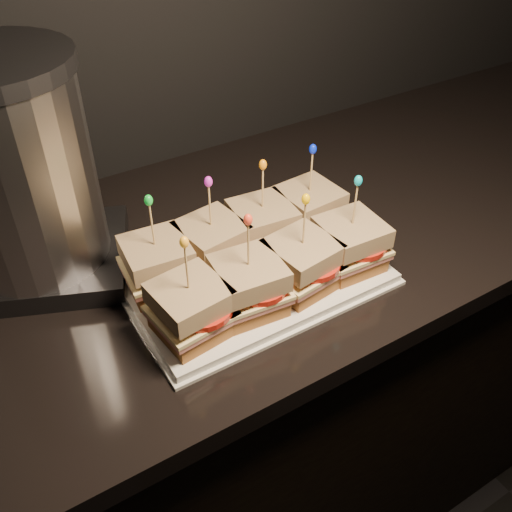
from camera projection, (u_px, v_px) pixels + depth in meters
cabinet at (236, 412)px, 1.29m from camera, size 2.51×0.61×0.90m
granite_slab at (231, 249)px, 0.99m from camera, size 2.55×0.65×0.04m
platter at (256, 279)px, 0.89m from camera, size 0.39×0.24×0.02m
platter_rim at (256, 282)px, 0.89m from camera, size 0.40×0.25×0.01m
sandwich_0_bread_bot at (160, 279)px, 0.86m from camera, size 0.10×0.10×0.02m
sandwich_0_ham at (158, 271)px, 0.85m from camera, size 0.11×0.10×0.01m
sandwich_0_cheese at (158, 267)px, 0.84m from camera, size 0.11×0.11×0.01m
sandwich_0_tomato at (167, 263)px, 0.84m from camera, size 0.09×0.09×0.01m
sandwich_0_bread_top at (156, 253)px, 0.83m from camera, size 0.10×0.10×0.03m
sandwich_0_pick at (152, 227)px, 0.80m from camera, size 0.00×0.00×0.09m
sandwich_0_frill at (148, 200)px, 0.77m from camera, size 0.01×0.01×0.02m
sandwich_1_bread_bot at (213, 259)px, 0.89m from camera, size 0.10×0.10×0.02m
sandwich_1_ham at (213, 251)px, 0.88m from camera, size 0.11×0.11×0.01m
sandwich_1_cheese at (212, 247)px, 0.88m from camera, size 0.11×0.11×0.01m
sandwich_1_tomato at (221, 243)px, 0.88m from camera, size 0.09×0.09×0.01m
sandwich_1_bread_top at (211, 233)px, 0.86m from camera, size 0.10×0.10×0.03m
sandwich_1_pick at (210, 208)px, 0.83m from camera, size 0.00×0.00×0.09m
sandwich_1_frill at (208, 182)px, 0.81m from camera, size 0.01×0.01×0.02m
sandwich_2_bread_bot at (262, 241)px, 0.93m from camera, size 0.10×0.10×0.02m
sandwich_2_ham at (262, 233)px, 0.92m from camera, size 0.11×0.10×0.01m
sandwich_2_cheese at (262, 229)px, 0.92m from camera, size 0.11×0.11×0.01m
sandwich_2_tomato at (271, 225)px, 0.91m from camera, size 0.09×0.09×0.01m
sandwich_2_bread_top at (262, 215)px, 0.90m from camera, size 0.10×0.10×0.03m
sandwich_2_pick at (263, 190)px, 0.87m from camera, size 0.00×0.00×0.09m
sandwich_2_frill at (263, 165)px, 0.84m from camera, size 0.01×0.01×0.02m
sandwich_3_bread_bot at (308, 224)px, 0.97m from camera, size 0.10×0.10×0.02m
sandwich_3_ham at (308, 216)px, 0.96m from camera, size 0.11×0.10×0.01m
sandwich_3_cheese at (308, 212)px, 0.95m from camera, size 0.11×0.10×0.01m
sandwich_3_tomato at (317, 208)px, 0.95m from camera, size 0.09×0.09×0.01m
sandwich_3_bread_top at (309, 198)px, 0.94m from camera, size 0.10×0.10×0.03m
sandwich_3_pick at (311, 174)px, 0.91m from camera, size 0.00×0.00×0.09m
sandwich_3_frill at (313, 149)px, 0.88m from camera, size 0.01×0.01×0.02m
sandwich_4_bread_bot at (192, 324)px, 0.78m from camera, size 0.10×0.10×0.02m
sandwich_4_ham at (191, 315)px, 0.77m from camera, size 0.11×0.11×0.01m
sandwich_4_cheese at (191, 311)px, 0.77m from camera, size 0.11×0.11×0.01m
sandwich_4_tomato at (201, 307)px, 0.77m from camera, size 0.09×0.09×0.01m
sandwich_4_bread_top at (190, 297)px, 0.75m from camera, size 0.10×0.10×0.03m
sandwich_4_pick at (187, 270)px, 0.72m from camera, size 0.00×0.00×0.09m
sandwich_4_frill at (184, 242)px, 0.70m from camera, size 0.01×0.01×0.02m
sandwich_5_bread_bot at (249, 300)px, 0.82m from camera, size 0.10×0.10×0.02m
sandwich_5_ham at (249, 291)px, 0.81m from camera, size 0.11×0.10×0.01m
sandwich_5_cheese at (249, 288)px, 0.81m from camera, size 0.11×0.11×0.01m
sandwich_5_tomato at (258, 283)px, 0.80m from camera, size 0.09×0.09×0.01m
sandwich_5_bread_top at (249, 273)px, 0.79m from camera, size 0.10×0.10×0.03m
sandwich_5_pick at (248, 247)px, 0.76m from camera, size 0.00×0.00×0.09m
sandwich_5_frill at (248, 220)px, 0.73m from camera, size 0.01×0.01×0.02m
sandwich_6_bread_bot at (301, 278)px, 0.86m from camera, size 0.10×0.10×0.02m
sandwich_6_ham at (301, 270)px, 0.85m from camera, size 0.11×0.11×0.01m
sandwich_6_cheese at (301, 266)px, 0.84m from camera, size 0.11×0.11×0.01m
sandwich_6_tomato at (311, 262)px, 0.84m from camera, size 0.09×0.09×0.01m
sandwich_6_bread_top at (302, 252)px, 0.83m from camera, size 0.10×0.10×0.03m
sandwich_6_pick at (304, 226)px, 0.80m from camera, size 0.00×0.00×0.09m
sandwich_6_frill at (306, 199)px, 0.77m from camera, size 0.01×0.01×0.02m
sandwich_7_bread_bot at (348, 258)px, 0.90m from camera, size 0.09×0.09×0.02m
sandwich_7_ham at (349, 250)px, 0.89m from camera, size 0.10×0.10×0.01m
sandwich_7_cheese at (350, 246)px, 0.88m from camera, size 0.11×0.10×0.01m
sandwich_7_tomato at (359, 242)px, 0.88m from camera, size 0.09×0.09×0.01m
sandwich_7_bread_top at (352, 232)px, 0.86m from camera, size 0.10×0.10×0.03m
sandwich_7_pick at (355, 207)px, 0.84m from camera, size 0.00×0.00×0.09m
sandwich_7_frill at (358, 181)px, 0.81m from camera, size 0.01×0.01×0.02m
appliance_base at (42, 259)px, 0.92m from camera, size 0.33×0.31×0.03m
appliance_body at (15, 172)px, 0.81m from camera, size 0.22×0.22×0.29m
appliance at (16, 175)px, 0.82m from camera, size 0.27×0.22×0.35m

